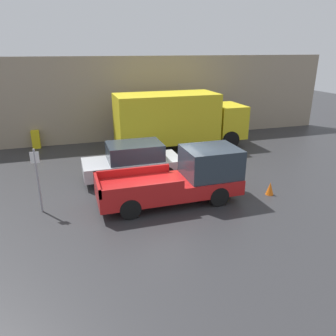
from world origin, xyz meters
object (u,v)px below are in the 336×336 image
at_px(pickup_truck, 184,177).
at_px(delivery_truck, 177,119).
at_px(traffic_cone, 270,188).
at_px(parking_sign, 38,177).
at_px(newspaper_box, 36,139).
at_px(car, 133,161).

bearing_deg(pickup_truck, delivery_truck, 73.39).
bearing_deg(delivery_truck, traffic_cone, -78.93).
height_order(parking_sign, newspaper_box, parking_sign).
xyz_separation_m(car, traffic_cone, (4.88, -3.45, -0.56)).
relative_size(delivery_truck, newspaper_box, 7.17).
xyz_separation_m(newspaper_box, traffic_cone, (9.40, -9.88, -0.26)).
height_order(pickup_truck, delivery_truck, delivery_truck).
bearing_deg(traffic_cone, parking_sign, 172.19).
distance_m(delivery_truck, newspaper_box, 8.42).
bearing_deg(delivery_truck, car, -130.95).
relative_size(car, newspaper_box, 4.14).
relative_size(pickup_truck, delivery_truck, 0.72).
bearing_deg(pickup_truck, traffic_cone, -9.38).
bearing_deg(pickup_truck, car, 115.96).
height_order(pickup_truck, parking_sign, parking_sign).
xyz_separation_m(pickup_truck, traffic_cone, (3.49, -0.58, -0.68)).
relative_size(car, parking_sign, 1.84).
distance_m(pickup_truck, delivery_truck, 7.17).
bearing_deg(parking_sign, pickup_truck, -6.76).
xyz_separation_m(parking_sign, traffic_cone, (8.73, -1.20, -1.07)).
xyz_separation_m(delivery_truck, traffic_cone, (1.45, -7.40, -1.49)).
relative_size(pickup_truck, traffic_cone, 10.21).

